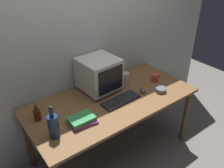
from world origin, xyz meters
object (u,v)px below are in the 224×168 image
Objects in this scene: bottle_tall at (53,125)px; keyboard at (121,100)px; crt_monitor at (99,74)px; cd_spindle at (161,90)px; book_stack at (82,120)px; metal_canister at (125,79)px; mug at (155,78)px; computer_mouse at (143,90)px; bottle_short at (37,114)px.

keyboard is at bearing 5.02° from bottle_tall.
keyboard is at bearing -82.62° from crt_monitor.
bottle_tall is 1.23m from cd_spindle.
metal_canister reaches higher than book_stack.
metal_canister reaches higher than mug.
bottle_tall reaches higher than cd_spindle.
cd_spindle is (0.47, -0.12, 0.01)m from keyboard.
bottle_short is at bearing -172.32° from computer_mouse.
mug is at bearing -20.94° from crt_monitor.
metal_canister is (1.04, 0.00, 0.02)m from bottle_short.
cd_spindle is (0.96, -0.07, -0.01)m from book_stack.
metal_canister is (0.74, 0.29, 0.04)m from book_stack.
mug is 0.36m from metal_canister.
mug reaches higher than computer_mouse.
bottle_tall is at bearing 177.46° from cd_spindle.
mug is at bearing 60.67° from cd_spindle.
keyboard is 4.20× the size of computer_mouse.
bottle_short is (-0.75, -0.09, -0.13)m from crt_monitor.
crt_monitor is at bearing 28.24° from bottle_tall.
keyboard is at bearing 6.39° from book_stack.
mug reaches higher than keyboard.
computer_mouse is at bearing -11.93° from bottle_short.
bottle_short reaches higher than cd_spindle.
bottle_tall is (-1.07, -0.06, 0.10)m from computer_mouse.
computer_mouse reaches higher than keyboard.
mug is at bearing 5.66° from keyboard.
crt_monitor is 0.61m from book_stack.
crt_monitor is 2.50× the size of bottle_short.
bottle_short is at bearing 95.55° from bottle_tall.
book_stack is 2.15× the size of cd_spindle.
crt_monitor is 0.77m from bottle_short.
bottle_tall is at bearing -177.43° from keyboard.
bottle_tall reaches higher than keyboard.
keyboard is at bearing -171.90° from mug.
computer_mouse is at bearing -76.42° from metal_canister.
bottle_short is at bearing 164.47° from cd_spindle.
keyboard is 3.50× the size of mug.
mug is (0.58, 0.08, 0.03)m from keyboard.
bottle_short is 1.31m from cd_spindle.
cd_spindle is at bearing -2.54° from bottle_tall.
bottle_tall is at bearing -151.76° from crt_monitor.
metal_canister is (-0.06, 0.24, 0.06)m from computer_mouse.
computer_mouse is 0.80m from book_stack.
bottle_tall reaches higher than computer_mouse.
crt_monitor reaches higher than cd_spindle.
mug is (0.62, -0.24, -0.15)m from crt_monitor.
crt_monitor reaches higher than bottle_tall.
bottle_short is 1.36× the size of mug.
keyboard is 0.77m from bottle_tall.
book_stack is 0.80m from metal_canister.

